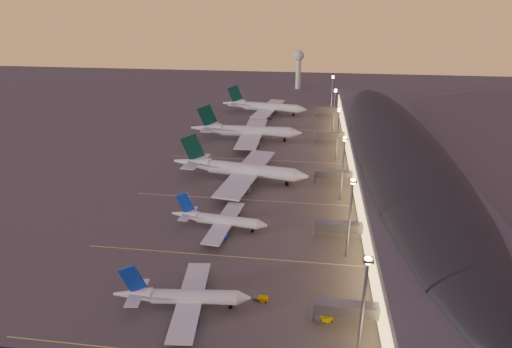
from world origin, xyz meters
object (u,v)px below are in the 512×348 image
at_px(airliner_narrow_south, 182,297).
at_px(airliner_wide_near, 239,169).
at_px(baggage_tug_a, 324,319).
at_px(airliner_wide_mid, 246,131).
at_px(airliner_wide_far, 264,107).
at_px(airliner_narrow_north, 219,220).
at_px(radar_tower, 299,63).
at_px(baggage_tug_b, 261,299).

bearing_deg(airliner_narrow_south, airliner_wide_near, 83.83).
bearing_deg(baggage_tug_a, airliner_wide_mid, 83.46).
xyz_separation_m(airliner_wide_near, airliner_wide_far, (-2.67, 115.21, -0.15)).
bearing_deg(airliner_wide_mid, airliner_wide_far, 86.69).
height_order(airliner_wide_mid, baggage_tug_a, airliner_wide_mid).
bearing_deg(airliner_wide_far, airliner_narrow_north, -80.10).
relative_size(radar_tower, baggage_tug_b, 8.17).
xyz_separation_m(radar_tower, baggage_tug_b, (2.59, -284.15, -21.35)).
bearing_deg(airliner_wide_near, baggage_tug_a, -58.43).
distance_m(airliner_wide_far, baggage_tug_a, 202.62).
distance_m(radar_tower, baggage_tug_b, 284.96).
bearing_deg(airliner_wide_far, baggage_tug_b, -74.69).
bearing_deg(radar_tower, airliner_wide_near, -94.59).
bearing_deg(radar_tower, airliner_wide_far, -101.93).
relative_size(airliner_narrow_north, baggage_tug_b, 8.63).
distance_m(airliner_wide_mid, baggage_tug_a, 146.22).
bearing_deg(airliner_narrow_south, radar_tower, 80.74).
distance_m(airliner_narrow_north, baggage_tug_b, 40.67).
distance_m(airliner_wide_mid, baggage_tug_b, 136.89).
height_order(airliner_narrow_north, baggage_tug_a, airliner_narrow_north).
relative_size(airliner_narrow_south, airliner_wide_mid, 0.57).
height_order(radar_tower, baggage_tug_a, radar_tower).
height_order(airliner_narrow_north, radar_tower, radar_tower).
xyz_separation_m(airliner_narrow_north, airliner_wide_mid, (-5.99, 98.64, 1.94)).
bearing_deg(baggage_tug_a, radar_tower, 70.78).
relative_size(airliner_wide_far, baggage_tug_b, 14.85).
relative_size(airliner_narrow_south, airliner_wide_near, 0.58).
bearing_deg(airliner_wide_mid, airliner_narrow_south, -87.99).
relative_size(airliner_narrow_north, airliner_wide_far, 0.58).
bearing_deg(airliner_wide_mid, baggage_tug_b, -79.72).
xyz_separation_m(airliner_wide_far, radar_tower, (19.20, 90.86, 17.00)).
bearing_deg(baggage_tug_b, airliner_narrow_south, -159.75).
bearing_deg(airliner_wide_near, airliner_narrow_north, -81.21).
xyz_separation_m(airliner_wide_near, airliner_wide_mid, (-5.83, 56.44, 0.09)).
bearing_deg(airliner_narrow_north, radar_tower, 92.34).
bearing_deg(airliner_wide_far, airliner_wide_near, -79.80).
bearing_deg(baggage_tug_a, airliner_wide_near, 90.01).
height_order(airliner_narrow_north, airliner_wide_mid, airliner_wide_mid).
height_order(airliner_narrow_south, airliner_wide_mid, airliner_wide_mid).
height_order(airliner_narrow_south, airliner_wide_far, airliner_wide_far).
bearing_deg(airliner_wide_far, baggage_tug_a, -70.26).
xyz_separation_m(airliner_narrow_south, airliner_wide_mid, (-5.47, 139.86, 1.87)).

